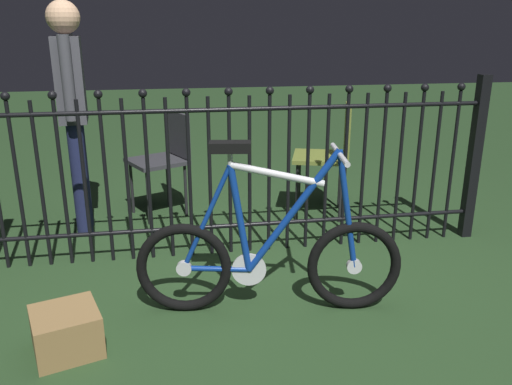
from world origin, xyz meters
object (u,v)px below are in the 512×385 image
object	(u,v)px
person_visitor	(72,100)
display_crate	(66,331)
chair_olive	(331,149)
chair_charcoal	(165,153)
bicycle	(269,257)

from	to	relation	value
person_visitor	display_crate	world-z (taller)	person_visitor
chair_olive	chair_charcoal	distance (m)	1.29
person_visitor	display_crate	xyz separation A→B (m)	(0.13, -1.54, -0.85)
bicycle	display_crate	distance (m)	1.03
chair_charcoal	display_crate	xyz separation A→B (m)	(-0.47, -1.81, -0.39)
bicycle	chair_charcoal	world-z (taller)	bicycle
chair_olive	person_visitor	world-z (taller)	person_visitor
person_visitor	display_crate	bearing A→B (deg)	-85.06
chair_olive	person_visitor	size ratio (longest dim) A/B	0.55
bicycle	person_visitor	world-z (taller)	person_visitor
bicycle	display_crate	xyz separation A→B (m)	(-0.99, -0.21, -0.20)
chair_olive	bicycle	bearing A→B (deg)	-118.98
bicycle	chair_charcoal	size ratio (longest dim) A/B	1.71
bicycle	person_visitor	bearing A→B (deg)	130.07
chair_olive	chair_charcoal	xyz separation A→B (m)	(-1.26, 0.25, -0.04)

